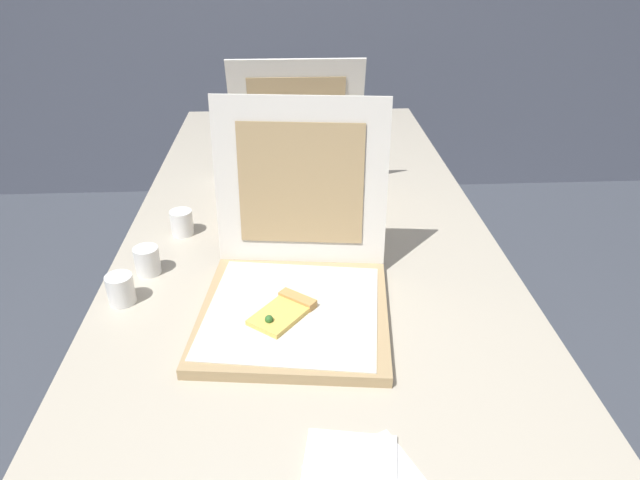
{
  "coord_description": "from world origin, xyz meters",
  "views": [
    {
      "loc": [
        -0.04,
        -0.68,
        1.43
      ],
      "look_at": [
        0.02,
        0.42,
        0.81
      ],
      "focal_mm": 31.88,
      "sensor_mm": 36.0,
      "label": 1
    }
  ],
  "objects_px": {
    "table": "(309,247)",
    "pizza_box_front": "(295,283)",
    "pizza_box_middle": "(298,185)",
    "cup_white_mid": "(182,223)",
    "cup_white_near_center": "(147,261)",
    "napkin_pile": "(361,478)",
    "cup_white_far": "(225,169)",
    "cup_white_near_left": "(121,289)"
  },
  "relations": [
    {
      "from": "pizza_box_middle",
      "to": "napkin_pile",
      "type": "relative_size",
      "value": 1.88
    },
    {
      "from": "table",
      "to": "cup_white_far",
      "type": "relative_size",
      "value": 33.49
    },
    {
      "from": "pizza_box_front",
      "to": "cup_white_near_left",
      "type": "xyz_separation_m",
      "value": [
        -0.35,
        0.03,
        -0.02
      ]
    },
    {
      "from": "cup_white_near_left",
      "to": "pizza_box_front",
      "type": "bearing_deg",
      "value": -5.19
    },
    {
      "from": "pizza_box_front",
      "to": "cup_white_near_left",
      "type": "distance_m",
      "value": 0.36
    },
    {
      "from": "pizza_box_front",
      "to": "napkin_pile",
      "type": "bearing_deg",
      "value": -72.35
    },
    {
      "from": "pizza_box_middle",
      "to": "napkin_pile",
      "type": "height_order",
      "value": "pizza_box_middle"
    },
    {
      "from": "cup_white_near_center",
      "to": "cup_white_mid",
      "type": "bearing_deg",
      "value": 75.12
    },
    {
      "from": "table",
      "to": "pizza_box_front",
      "type": "xyz_separation_m",
      "value": [
        -0.04,
        -0.32,
        0.1
      ]
    },
    {
      "from": "cup_white_far",
      "to": "napkin_pile",
      "type": "height_order",
      "value": "cup_white_far"
    },
    {
      "from": "pizza_box_front",
      "to": "cup_white_near_center",
      "type": "bearing_deg",
      "value": 162.4
    },
    {
      "from": "pizza_box_front",
      "to": "pizza_box_middle",
      "type": "height_order",
      "value": "pizza_box_front"
    },
    {
      "from": "pizza_box_middle",
      "to": "cup_white_near_center",
      "type": "distance_m",
      "value": 0.48
    },
    {
      "from": "cup_white_near_center",
      "to": "table",
      "type": "bearing_deg",
      "value": 26.27
    },
    {
      "from": "table",
      "to": "cup_white_near_left",
      "type": "xyz_separation_m",
      "value": [
        -0.39,
        -0.29,
        0.08
      ]
    },
    {
      "from": "napkin_pile",
      "to": "cup_white_near_left",
      "type": "bearing_deg",
      "value": 134.38
    },
    {
      "from": "cup_white_near_center",
      "to": "napkin_pile",
      "type": "distance_m",
      "value": 0.69
    },
    {
      "from": "napkin_pile",
      "to": "table",
      "type": "bearing_deg",
      "value": 93.67
    },
    {
      "from": "pizza_box_middle",
      "to": "cup_white_far",
      "type": "height_order",
      "value": "pizza_box_middle"
    },
    {
      "from": "cup_white_near_left",
      "to": "napkin_pile",
      "type": "bearing_deg",
      "value": -45.62
    },
    {
      "from": "table",
      "to": "cup_white_mid",
      "type": "xyz_separation_m",
      "value": [
        -0.31,
        -0.0,
        0.08
      ]
    },
    {
      "from": "pizza_box_front",
      "to": "table",
      "type": "bearing_deg",
      "value": 89.35
    },
    {
      "from": "napkin_pile",
      "to": "cup_white_far",
      "type": "bearing_deg",
      "value": 104.94
    },
    {
      "from": "cup_white_far",
      "to": "napkin_pile",
      "type": "relative_size",
      "value": 0.31
    },
    {
      "from": "pizza_box_middle",
      "to": "cup_white_far",
      "type": "distance_m",
      "value": 0.28
    },
    {
      "from": "pizza_box_front",
      "to": "cup_white_far",
      "type": "distance_m",
      "value": 0.69
    },
    {
      "from": "cup_white_mid",
      "to": "cup_white_near_center",
      "type": "bearing_deg",
      "value": -104.88
    },
    {
      "from": "pizza_box_middle",
      "to": "cup_white_near_left",
      "type": "height_order",
      "value": "pizza_box_middle"
    },
    {
      "from": "pizza_box_middle",
      "to": "cup_white_mid",
      "type": "xyz_separation_m",
      "value": [
        -0.29,
        -0.16,
        -0.02
      ]
    },
    {
      "from": "pizza_box_middle",
      "to": "cup_white_mid",
      "type": "relative_size",
      "value": 5.99
    },
    {
      "from": "napkin_pile",
      "to": "cup_white_near_center",
      "type": "bearing_deg",
      "value": 126.2
    },
    {
      "from": "cup_white_near_center",
      "to": "pizza_box_front",
      "type": "bearing_deg",
      "value": -23.7
    },
    {
      "from": "pizza_box_middle",
      "to": "pizza_box_front",
      "type": "bearing_deg",
      "value": -91.7
    },
    {
      "from": "cup_white_near_left",
      "to": "napkin_pile",
      "type": "height_order",
      "value": "cup_white_near_left"
    },
    {
      "from": "cup_white_far",
      "to": "cup_white_near_left",
      "type": "bearing_deg",
      "value": -103.48
    },
    {
      "from": "pizza_box_front",
      "to": "cup_white_mid",
      "type": "relative_size",
      "value": 6.91
    },
    {
      "from": "table",
      "to": "cup_white_near_center",
      "type": "xyz_separation_m",
      "value": [
        -0.36,
        -0.18,
        0.08
      ]
    },
    {
      "from": "table",
      "to": "cup_white_mid",
      "type": "distance_m",
      "value": 0.32
    },
    {
      "from": "cup_white_near_left",
      "to": "napkin_pile",
      "type": "xyz_separation_m",
      "value": [
        0.44,
        -0.45,
        -0.03
      ]
    },
    {
      "from": "table",
      "to": "cup_white_near_center",
      "type": "relative_size",
      "value": 33.49
    },
    {
      "from": "cup_white_far",
      "to": "cup_white_near_left",
      "type": "height_order",
      "value": "same"
    },
    {
      "from": "napkin_pile",
      "to": "pizza_box_middle",
      "type": "bearing_deg",
      "value": 94.39
    }
  ]
}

